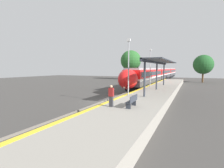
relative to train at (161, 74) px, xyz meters
name	(u,v)px	position (x,y,z in m)	size (l,w,h in m)	color
ground_plane	(109,103)	(0.00, -36.46, -2.20)	(120.00, 120.00, 0.00)	#423F3D
rail_left	(103,101)	(-0.72, -36.46, -2.12)	(0.08, 90.00, 0.15)	slate
rail_right	(115,102)	(0.72, -36.46, -2.12)	(0.08, 90.00, 0.15)	slate
train	(161,74)	(0.00, 0.00, 0.00)	(2.80, 64.27, 3.84)	black
platform_right	(144,101)	(3.96, -36.46, -1.73)	(4.69, 64.00, 0.93)	gray
platform_bench	(132,101)	(4.30, -41.51, -0.80)	(0.44, 1.68, 0.89)	#2D333D
person_waiting	(111,96)	(2.83, -42.00, -0.44)	(0.36, 0.22, 1.62)	#333338
railway_signal	(138,74)	(-2.58, -16.45, 0.32)	(0.28, 0.28, 4.08)	#59595E
lamppost_near	(129,64)	(2.36, -36.78, 2.02)	(0.36, 0.20, 5.80)	#9E9EA3
lamppost_mid	(150,65)	(2.36, -26.59, 2.02)	(0.36, 0.20, 5.80)	#9E9EA3
station_canopy	(161,63)	(4.49, -29.69, 2.31)	(2.02, 16.33, 3.84)	#333842
background_tree_left	(131,61)	(-10.92, 3.80, 4.25)	(6.95, 6.95, 9.93)	brown
background_tree_right	(203,64)	(10.95, -1.02, 2.61)	(5.13, 5.13, 7.39)	brown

